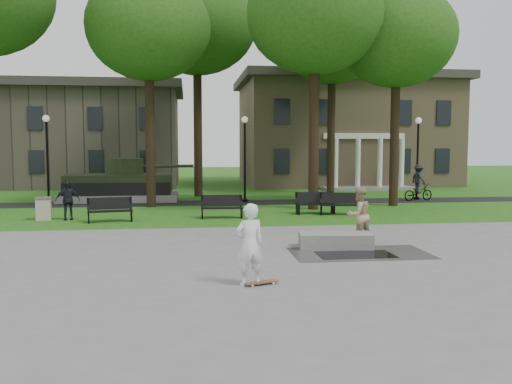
# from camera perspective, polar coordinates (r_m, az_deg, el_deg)

# --- Properties ---
(ground) EXTENTS (120.00, 120.00, 0.00)m
(ground) POSITION_cam_1_polar(r_m,az_deg,el_deg) (17.96, 1.27, -5.18)
(ground) COLOR #1B5C15
(ground) RESTS_ON ground
(plaza) EXTENTS (22.00, 16.00, 0.02)m
(plaza) POSITION_cam_1_polar(r_m,az_deg,el_deg) (13.14, 4.48, -8.95)
(plaza) COLOR gray
(plaza) RESTS_ON ground
(footpath) EXTENTS (44.00, 2.60, 0.01)m
(footpath) POSITION_cam_1_polar(r_m,az_deg,el_deg) (29.77, -2.08, -1.11)
(footpath) COLOR black
(footpath) RESTS_ON ground
(building_right) EXTENTS (17.00, 12.00, 8.60)m
(building_right) POSITION_cam_1_polar(r_m,az_deg,el_deg) (45.28, 9.10, 6.42)
(building_right) COLOR #9E8460
(building_right) RESTS_ON ground
(building_left) EXTENTS (15.00, 10.00, 7.20)m
(building_left) POSITION_cam_1_polar(r_m,az_deg,el_deg) (44.79, -18.00, 5.30)
(building_left) COLOR #4C443D
(building_left) RESTS_ON ground
(tree_1) EXTENTS (6.20, 6.20, 11.63)m
(tree_1) POSITION_cam_1_polar(r_m,az_deg,el_deg) (28.65, -11.26, 16.55)
(tree_1) COLOR black
(tree_1) RESTS_ON ground
(tree_2) EXTENTS (6.60, 6.60, 12.16)m
(tree_2) POSITION_cam_1_polar(r_m,az_deg,el_deg) (27.39, 6.22, 17.93)
(tree_2) COLOR black
(tree_2) RESTS_ON ground
(tree_3) EXTENTS (6.00, 6.00, 11.19)m
(tree_3) POSITION_cam_1_polar(r_m,az_deg,el_deg) (29.49, 14.60, 15.44)
(tree_3) COLOR black
(tree_3) RESTS_ON ground
(tree_4) EXTENTS (7.20, 7.20, 13.50)m
(tree_4) POSITION_cam_1_polar(r_m,az_deg,el_deg) (34.26, -6.24, 17.13)
(tree_4) COLOR black
(tree_4) RESTS_ON ground
(tree_5) EXTENTS (6.40, 6.40, 12.44)m
(tree_5) POSITION_cam_1_polar(r_m,az_deg,el_deg) (35.77, 8.02, 15.41)
(tree_5) COLOR black
(tree_5) RESTS_ON ground
(lamp_left) EXTENTS (0.36, 0.36, 4.73)m
(lamp_left) POSITION_cam_1_polar(r_m,az_deg,el_deg) (30.71, -21.13, 3.96)
(lamp_left) COLOR black
(lamp_left) RESTS_ON ground
(lamp_mid) EXTENTS (0.36, 0.36, 4.73)m
(lamp_mid) POSITION_cam_1_polar(r_m,az_deg,el_deg) (29.95, -1.19, 4.27)
(lamp_mid) COLOR black
(lamp_mid) RESTS_ON ground
(lamp_right) EXTENTS (0.36, 0.36, 4.73)m
(lamp_right) POSITION_cam_1_polar(r_m,az_deg,el_deg) (32.53, 16.66, 4.12)
(lamp_right) COLOR black
(lamp_right) RESTS_ON ground
(tank_monument) EXTENTS (7.45, 3.40, 2.40)m
(tank_monument) POSITION_cam_1_polar(r_m,az_deg,el_deg) (31.81, -14.07, 0.67)
(tank_monument) COLOR gray
(tank_monument) RESTS_ON ground
(puddle) EXTENTS (2.20, 1.20, 0.00)m
(puddle) POSITION_cam_1_polar(r_m,az_deg,el_deg) (15.90, 10.42, -6.52)
(puddle) COLOR black
(puddle) RESTS_ON plaza
(concrete_block) EXTENTS (2.31, 1.26, 0.45)m
(concrete_block) POSITION_cam_1_polar(r_m,az_deg,el_deg) (16.86, 8.34, -5.06)
(concrete_block) COLOR gray
(concrete_block) RESTS_ON plaza
(skateboard) EXTENTS (0.80, 0.44, 0.07)m
(skateboard) POSITION_cam_1_polar(r_m,az_deg,el_deg) (12.38, 0.59, -9.59)
(skateboard) COLOR brown
(skateboard) RESTS_ON plaza
(skateboarder) EXTENTS (0.77, 0.61, 1.85)m
(skateboarder) POSITION_cam_1_polar(r_m,az_deg,el_deg) (12.18, -0.69, -5.53)
(skateboarder) COLOR white
(skateboarder) RESTS_ON plaza
(friend_watching) EXTENTS (1.05, 0.93, 1.81)m
(friend_watching) POSITION_cam_1_polar(r_m,az_deg,el_deg) (17.70, 10.77, -2.39)
(friend_watching) COLOR tan
(friend_watching) RESTS_ON plaza
(pedestrian_walker) EXTENTS (1.05, 0.63, 1.68)m
(pedestrian_walker) POSITION_cam_1_polar(r_m,az_deg,el_deg) (24.19, -19.23, -0.82)
(pedestrian_walker) COLOR black
(pedestrian_walker) RESTS_ON ground
(cyclist) EXTENTS (1.96, 1.16, 2.07)m
(cyclist) POSITION_cam_1_polar(r_m,az_deg,el_deg) (32.00, 16.72, 0.62)
(cyclist) COLOR black
(cyclist) RESTS_ON ground
(park_bench_0) EXTENTS (1.85, 0.84, 1.00)m
(park_bench_0) POSITION_cam_1_polar(r_m,az_deg,el_deg) (23.11, -15.08, -1.76)
(park_bench_0) COLOR black
(park_bench_0) RESTS_ON ground
(park_bench_1) EXTENTS (1.80, 0.53, 1.00)m
(park_bench_1) POSITION_cam_1_polar(r_m,az_deg,el_deg) (23.50, -3.63, -1.49)
(park_bench_1) COLOR black
(park_bench_1) RESTS_ON ground
(park_bench_2) EXTENTS (1.84, 0.70, 1.00)m
(park_bench_2) POSITION_cam_1_polar(r_m,az_deg,el_deg) (25.08, 6.24, -1.09)
(park_bench_2) COLOR black
(park_bench_2) RESTS_ON ground
(park_bench_3) EXTENTS (1.85, 0.81, 1.00)m
(park_bench_3) POSITION_cam_1_polar(r_m,az_deg,el_deg) (24.85, 8.78, -1.18)
(park_bench_3) COLOR black
(park_bench_3) RESTS_ON ground
(trash_bin) EXTENTS (0.77, 0.77, 0.96)m
(trash_bin) POSITION_cam_1_polar(r_m,az_deg,el_deg) (24.60, -21.45, -1.62)
(trash_bin) COLOR #BCB19B
(trash_bin) RESTS_ON ground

